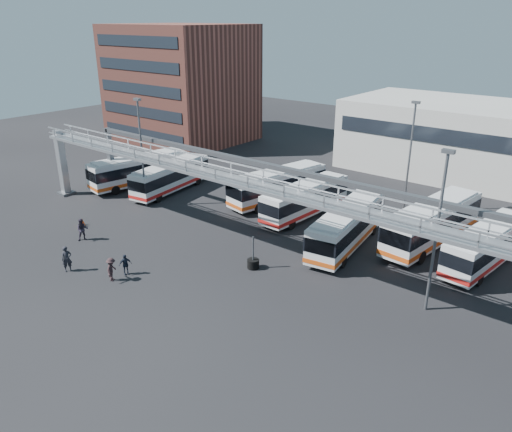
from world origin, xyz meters
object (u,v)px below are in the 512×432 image
Objects in this scene: pedestrian_a at (67,259)px; pedestrian_d at (125,265)px; bus_4 at (305,198)px; tire_stack at (253,263)px; bus_3 at (278,185)px; pedestrian_c at (112,269)px; light_pole_mid at (438,225)px; light_pole_back at (410,152)px; bus_1 at (171,176)px; cone_left at (81,223)px; cone_right at (83,222)px; bus_7 at (487,244)px; pedestrian_b at (82,230)px; bus_6 at (432,222)px; bus_5 at (347,226)px; bus_0 at (139,169)px; light_pole_left at (141,147)px.

pedestrian_d is at bearing -34.99° from pedestrian_a.
tire_stack is (2.75, -10.83, -1.28)m from bus_4.
tire_stack is at bearing -22.81° from pedestrian_d.
pedestrian_a is 13.27m from tire_stack.
bus_3 is 19.78m from pedestrian_c.
light_pole_mid is 17.00m from light_pole_back.
bus_1 is at bearing -155.48° from light_pole_back.
cone_right is (-0.17, 0.29, -0.03)m from cone_left.
bus_7 is 5.50× the size of pedestrian_b.
bus_6 is at bearing 31.22° from cone_right.
light_pole_back is 4.11× the size of tire_stack.
light_pole_mid reaches higher than pedestrian_d.
pedestrian_c is at bearing -131.33° from bus_5.
bus_1 is at bearing -145.32° from bus_3.
bus_0 is 1.07× the size of bus_7.
light_pole_left is 24.41m from light_pole_back.
pedestrian_a reaches higher than pedestrian_d.
bus_3 is at bearing -176.10° from bus_7.
tire_stack is (-11.83, -2.50, -5.31)m from light_pole_mid.
bus_5 is 21.23m from pedestrian_b.
light_pole_mid is at bearing 11.93° from tire_stack.
bus_3 reaches higher than cone_right.
bus_4 is 20.83m from pedestrian_a.
tire_stack is (16.66, 3.16, 0.11)m from cone_right.
cone_left is (-6.45, 5.22, -0.62)m from pedestrian_a.
pedestrian_b is 1.09× the size of pedestrian_c.
light_pole_back is 0.87× the size of bus_6.
cone_left is (-13.73, -14.28, -1.36)m from bus_4.
bus_1 is at bearing 45.27° from pedestrian_b.
cone_left is at bearing -168.18° from tire_stack.
bus_4 is 18.73m from pedestrian_c.
bus_1 reaches higher than pedestrian_b.
bus_3 reaches higher than bus_1.
light_pole_back is at bearing 79.64° from bus_5.
pedestrian_c is (0.48, -19.75, -0.95)m from bus_3.
light_pole_left is 5.98× the size of pedestrian_c.
pedestrian_b is at bearing -29.11° from cone_left.
pedestrian_d is (-18.25, -8.87, -4.96)m from light_pole_mid.
tire_stack is (16.49, 3.45, 0.08)m from cone_left.
bus_6 is at bearing 109.61° from light_pole_mid.
bus_3 is 15.32m from bus_6.
light_pole_back is 0.94× the size of bus_5.
bus_1 is 20.79m from bus_5.
bus_7 is at bearing 16.74° from bus_0.
light_pole_mid is 16.51× the size of cone_right.
bus_3 is 1.07× the size of bus_4.
bus_1 is 15.05× the size of cone_left.
bus_1 is at bearing 46.60° from pedestrian_a.
bus_7 is 15.09× the size of cone_left.
light_pole_left is at bearing 87.40° from cone_left.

